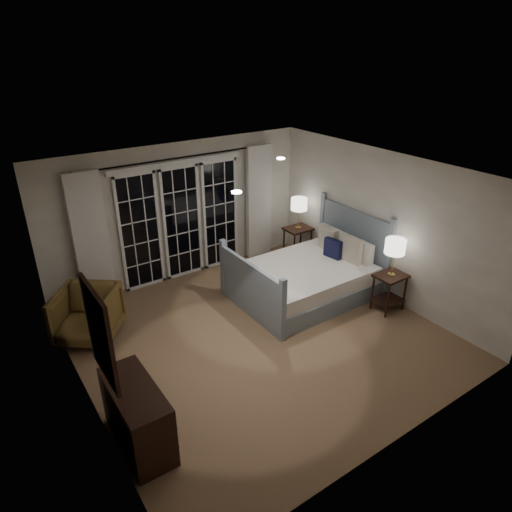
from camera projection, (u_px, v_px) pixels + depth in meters
floor at (259, 336)px, 6.92m from camera, size 5.00×5.00×0.00m
ceiling at (259, 175)px, 5.84m from camera, size 5.00×5.00×0.00m
wall_left at (76, 319)px, 5.10m from camera, size 0.02×5.00×2.50m
wall_right at (381, 225)px, 7.65m from camera, size 0.02×5.00×2.50m
wall_back at (180, 212)px, 8.24m from camera, size 5.00×0.02×2.50m
wall_front at (403, 355)px, 4.52m from camera, size 5.00×0.02×2.50m
french_doors at (182, 221)px, 8.27m from camera, size 2.50×0.04×2.20m
curtain_rod at (179, 158)px, 7.73m from camera, size 3.50×0.03×0.03m
curtain_left at (91, 240)px, 7.35m from camera, size 0.55×0.10×2.25m
curtain_right at (259, 202)px, 9.03m from camera, size 0.55×0.10×2.25m
downlight_a at (281, 158)px, 6.69m from camera, size 0.12×0.12×0.01m
downlight_b at (237, 192)px, 5.24m from camera, size 0.12×0.12×0.01m
bed at (307, 277)px, 7.91m from camera, size 2.31×1.66×1.35m
nightstand_left at (389, 287)px, 7.43m from camera, size 0.49×0.40×0.64m
nightstand_right at (298, 238)px, 9.17m from camera, size 0.52×0.42×0.67m
lamp_left at (395, 247)px, 7.12m from camera, size 0.32×0.32×0.62m
lamp_right at (299, 204)px, 8.86m from camera, size 0.32×0.32×0.62m
armchair at (88, 315)px, 6.74m from camera, size 1.20×1.20×0.79m
dresser at (138, 416)px, 4.95m from camera, size 0.46×1.08×0.77m
mirror at (100, 334)px, 4.33m from camera, size 0.05×0.85×1.00m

